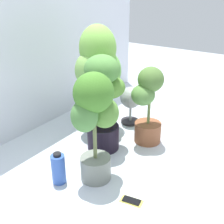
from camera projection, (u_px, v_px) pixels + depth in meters
ground_plane at (113, 153)px, 2.28m from camera, size 8.00×8.00×0.00m
mylar_back_wall at (27, 17)px, 2.30m from camera, size 3.20×0.01×2.00m
potted_plant_back_right at (98, 69)px, 2.43m from camera, size 0.49×0.39×0.95m
potted_plant_center at (102, 97)px, 2.17m from camera, size 0.47×0.34×0.78m
potted_plant_front_left at (95, 117)px, 1.80m from camera, size 0.38×0.33×0.77m
potted_plant_front_right at (148, 104)px, 2.30m from camera, size 0.33×0.28×0.66m
cell_phone at (131, 201)px, 1.78m from camera, size 0.09×0.15×0.01m
floor_fan at (131, 100)px, 2.67m from camera, size 0.27×0.27×0.37m
nutrient_bottle at (58, 169)px, 1.91m from camera, size 0.10×0.10×0.23m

